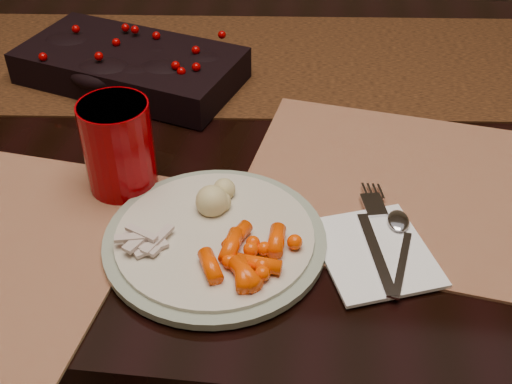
# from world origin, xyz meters

# --- Properties ---
(dining_table) EXTENTS (1.80, 1.00, 0.75)m
(dining_table) POSITION_xyz_m (0.00, 0.00, 0.38)
(dining_table) COLOR black
(dining_table) RESTS_ON floor
(table_runner) EXTENTS (1.88, 0.54, 0.00)m
(table_runner) POSITION_xyz_m (0.05, 0.17, 0.75)
(table_runner) COLOR black
(table_runner) RESTS_ON dining_table
(centerpiece) EXTENTS (0.40, 0.28, 0.07)m
(centerpiece) POSITION_xyz_m (-0.24, 0.07, 0.79)
(centerpiece) COLOR black
(centerpiece) RESTS_ON table_runner
(placemat_main) EXTENTS (0.54, 0.43, 0.00)m
(placemat_main) POSITION_xyz_m (0.23, -0.17, 0.75)
(placemat_main) COLOR olive
(placemat_main) RESTS_ON dining_table
(dinner_plate) EXTENTS (0.27, 0.27, 0.01)m
(dinner_plate) POSITION_xyz_m (-0.03, -0.31, 0.76)
(dinner_plate) COLOR beige
(dinner_plate) RESTS_ON placemat_main
(baby_carrots) EXTENTS (0.14, 0.12, 0.02)m
(baby_carrots) POSITION_xyz_m (0.00, -0.36, 0.78)
(baby_carrots) COLOR #FF4400
(baby_carrots) RESTS_ON dinner_plate
(mashed_potatoes) EXTENTS (0.09, 0.09, 0.04)m
(mashed_potatoes) POSITION_xyz_m (-0.03, -0.25, 0.79)
(mashed_potatoes) COLOR #EFE38E
(mashed_potatoes) RESTS_ON dinner_plate
(turkey_shreds) EXTENTS (0.08, 0.07, 0.01)m
(turkey_shreds) POSITION_xyz_m (-0.11, -0.33, 0.78)
(turkey_shreds) COLOR #B29B91
(turkey_shreds) RESTS_ON dinner_plate
(napkin) EXTENTS (0.17, 0.18, 0.01)m
(napkin) POSITION_xyz_m (0.16, -0.30, 0.76)
(napkin) COLOR white
(napkin) RESTS_ON placemat_main
(fork) EXTENTS (0.06, 0.18, 0.00)m
(fork) POSITION_xyz_m (0.16, -0.29, 0.76)
(fork) COLOR silver
(fork) RESTS_ON napkin
(spoon) EXTENTS (0.05, 0.14, 0.00)m
(spoon) POSITION_xyz_m (0.19, -0.30, 0.76)
(spoon) COLOR #A4A2C2
(spoon) RESTS_ON napkin
(red_cup) EXTENTS (0.10, 0.10, 0.12)m
(red_cup) POSITION_xyz_m (-0.17, -0.21, 0.82)
(red_cup) COLOR #7F0004
(red_cup) RESTS_ON placemat_main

